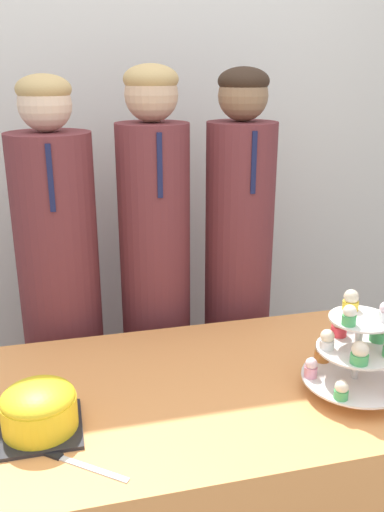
% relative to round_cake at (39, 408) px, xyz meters
% --- Properties ---
extents(wall_back, '(9.00, 0.06, 2.70)m').
position_rel_round_cake_xyz_m(wall_back, '(0.40, 1.19, 0.57)').
color(wall_back, silver).
rests_on(wall_back, ground_plane).
extents(table, '(1.48, 0.78, 0.71)m').
position_rel_round_cake_xyz_m(table, '(0.40, 0.10, -0.42)').
color(table, '#EF9951').
rests_on(table, ground_plane).
extents(round_cake, '(0.20, 0.20, 0.13)m').
position_rel_round_cake_xyz_m(round_cake, '(0.00, 0.00, 0.00)').
color(round_cake, '#232328').
rests_on(round_cake, table).
extents(cake_knife, '(0.22, 0.18, 0.01)m').
position_rel_round_cake_xyz_m(cake_knife, '(0.05, -0.13, -0.06)').
color(cake_knife, silver).
rests_on(cake_knife, table).
extents(cupcake_stand, '(0.29, 0.29, 0.29)m').
position_rel_round_cake_xyz_m(cupcake_stand, '(0.86, -0.03, 0.07)').
color(cupcake_stand, silver).
rests_on(cupcake_stand, table).
extents(student_0, '(0.30, 0.30, 1.57)m').
position_rel_round_cake_xyz_m(student_0, '(0.07, 0.71, -0.03)').
color(student_0, brown).
rests_on(student_0, ground_plane).
extents(student_1, '(0.27, 0.27, 1.60)m').
position_rel_round_cake_xyz_m(student_1, '(0.43, 0.71, 0.00)').
color(student_1, brown).
rests_on(student_1, ground_plane).
extents(student_2, '(0.27, 0.27, 1.59)m').
position_rel_round_cake_xyz_m(student_2, '(0.76, 0.71, -0.01)').
color(student_2, brown).
rests_on(student_2, ground_plane).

